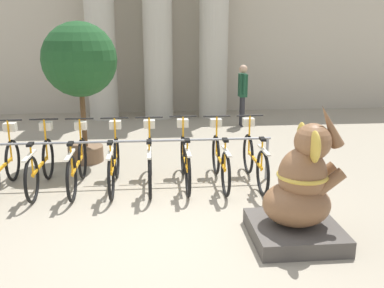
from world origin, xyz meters
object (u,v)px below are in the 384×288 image
(bicycle_2, at_px, (41,164))
(bicycle_5, at_px, (150,161))
(bicycle_4, at_px, (114,162))
(bicycle_3, at_px, (78,163))
(potted_tree, at_px, (80,65))
(bicycle_7, at_px, (220,160))
(elephant_statue, at_px, (300,196))
(bicycle_6, at_px, (185,160))
(bicycle_1, at_px, (3,166))
(bicycle_8, at_px, (255,159))
(person_pedestrian, at_px, (243,90))

(bicycle_2, height_order, bicycle_5, same)
(bicycle_2, bearing_deg, bicycle_4, -0.39)
(bicycle_3, distance_m, bicycle_4, 0.60)
(potted_tree, bearing_deg, bicycle_2, -108.27)
(bicycle_3, relative_size, bicycle_4, 1.00)
(bicycle_7, bearing_deg, bicycle_2, 179.71)
(potted_tree, bearing_deg, bicycle_5, -49.37)
(elephant_statue, distance_m, potted_tree, 4.96)
(bicycle_7, bearing_deg, bicycle_6, 176.47)
(bicycle_1, xyz_separation_m, bicycle_3, (1.19, 0.02, 0.00))
(bicycle_4, relative_size, potted_tree, 0.66)
(elephant_statue, bearing_deg, bicycle_1, 153.99)
(bicycle_7, bearing_deg, bicycle_1, -179.82)
(bicycle_2, xyz_separation_m, elephant_statue, (3.65, -2.10, 0.16))
(bicycle_4, bearing_deg, potted_tree, 114.77)
(bicycle_1, height_order, bicycle_3, same)
(bicycle_2, relative_size, bicycle_4, 1.00)
(bicycle_4, distance_m, bicycle_8, 2.38)
(bicycle_1, distance_m, person_pedestrian, 6.59)
(elephant_statue, bearing_deg, bicycle_2, 150.11)
(bicycle_1, xyz_separation_m, elephant_statue, (4.24, -2.07, 0.16))
(bicycle_2, relative_size, bicycle_6, 1.00)
(bicycle_1, height_order, potted_tree, potted_tree)
(bicycle_4, height_order, bicycle_6, same)
(bicycle_4, bearing_deg, person_pedestrian, 55.01)
(bicycle_1, relative_size, bicycle_5, 1.00)
(bicycle_4, distance_m, potted_tree, 2.23)
(elephant_statue, distance_m, person_pedestrian, 6.52)
(bicycle_5, height_order, bicycle_7, same)
(bicycle_5, bearing_deg, bicycle_2, 179.83)
(bicycle_6, bearing_deg, bicycle_2, -179.48)
(bicycle_4, xyz_separation_m, bicycle_7, (1.79, -0.01, 0.00))
(bicycle_3, relative_size, potted_tree, 0.66)
(bicycle_6, xyz_separation_m, elephant_statue, (1.26, -2.12, 0.16))
(bicycle_4, height_order, potted_tree, potted_tree)
(bicycle_1, bearing_deg, elephant_statue, -26.01)
(bicycle_3, xyz_separation_m, potted_tree, (-0.10, 1.51, 1.49))
(bicycle_5, xyz_separation_m, bicycle_7, (1.19, -0.01, 0.00))
(potted_tree, bearing_deg, elephant_statue, -48.77)
(bicycle_2, bearing_deg, bicycle_6, 0.52)
(bicycle_5, relative_size, elephant_statue, 1.03)
(bicycle_1, xyz_separation_m, bicycle_6, (2.98, 0.05, 0.00))
(bicycle_5, relative_size, potted_tree, 0.66)
(elephant_statue, relative_size, person_pedestrian, 1.06)
(bicycle_3, bearing_deg, potted_tree, 93.80)
(bicycle_4, bearing_deg, bicycle_6, 1.44)
(bicycle_3, distance_m, elephant_statue, 3.70)
(bicycle_7, xyz_separation_m, elephant_statue, (0.67, -2.08, 0.16))
(bicycle_8, distance_m, person_pedestrian, 4.49)
(bicycle_4, height_order, person_pedestrian, person_pedestrian)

